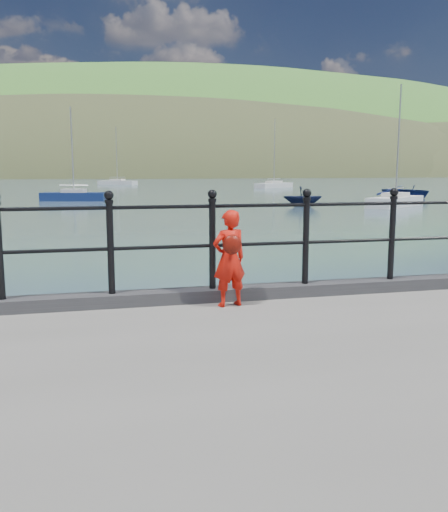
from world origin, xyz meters
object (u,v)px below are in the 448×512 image
object	(u,v)px
sailboat_near	(395,202)
sailboat_port	(74,197)
child	(229,258)
launch_blue	(407,191)
railing	(162,235)
launch_navy	(303,196)
sailboat_deep	(117,183)
sailboat_far	(274,185)

from	to	relation	value
sailboat_near	sailboat_port	bearing A→B (deg)	113.22
sailboat_port	sailboat_near	distance (m)	25.57
child	launch_blue	size ratio (longest dim) A/B	0.20
railing	sailboat_port	bearing A→B (deg)	93.16
launch_navy	sailboat_port	bearing A→B (deg)	64.08
sailboat_deep	sailboat_far	distance (m)	30.04
child	sailboat_far	xyz separation A→B (m)	(23.88, 68.28, -1.23)
sailboat_far	sailboat_deep	bearing A→B (deg)	98.59
launch_blue	sailboat_deep	world-z (taller)	sailboat_deep
sailboat_deep	sailboat_far	world-z (taller)	sailboat_deep
child	sailboat_port	size ratio (longest dim) A/B	0.14
launch_blue	sailboat_deep	xyz separation A→B (m)	(-23.94, 50.92, -0.25)
sailboat_port	sailboat_deep	distance (m)	49.04
railing	child	distance (m)	0.84
sailboat_far	child	bearing A→B (deg)	-145.25
sailboat_deep	sailboat_near	distance (m)	63.61
launch_blue	launch_navy	size ratio (longest dim) A/B	2.11
launch_navy	sailboat_near	size ratio (longest dim) A/B	0.32
railing	launch_blue	bearing A→B (deg)	54.46
child	launch_navy	distance (m)	32.60
launch_navy	sailboat_near	world-z (taller)	sailboat_near
launch_navy	sailboat_deep	xyz separation A→B (m)	(-10.12, 59.77, -0.37)
child	sailboat_near	distance (m)	34.15
launch_navy	sailboat_near	bearing A→B (deg)	-96.24
sailboat_port	sailboat_near	world-z (taller)	sailboat_near
child	launch_blue	bearing A→B (deg)	-137.67
child	sailboat_far	size ratio (longest dim) A/B	0.11
sailboat_far	sailboat_near	bearing A→B (deg)	-132.66
sailboat_port	sailboat_far	size ratio (longest dim) A/B	0.80
railing	sailboat_near	size ratio (longest dim) A/B	2.13
launch_navy	sailboat_near	distance (m)	6.50
launch_blue	sailboat_near	distance (m)	12.98
railing	sailboat_near	bearing A→B (deg)	54.49
sailboat_far	railing	bearing A→B (deg)	-145.88
sailboat_near	sailboat_deep	bearing A→B (deg)	68.09
launch_navy	sailboat_port	distance (m)	19.37
launch_blue	sailboat_port	size ratio (longest dim) A/B	0.73
railing	sailboat_deep	distance (m)	89.46
launch_navy	sailboat_deep	bearing A→B (deg)	18.54
railing	sailboat_near	xyz separation A→B (m)	(19.91, 27.91, -1.48)
sailboat_port	sailboat_near	xyz separation A→B (m)	(22.16, -12.77, 0.00)
launch_navy	child	bearing A→B (deg)	165.58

